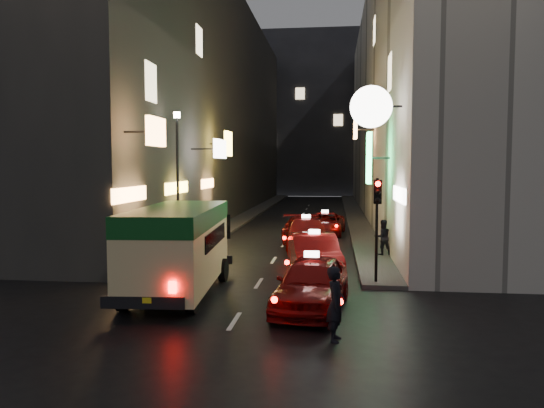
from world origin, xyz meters
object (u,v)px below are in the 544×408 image
at_px(minibus, 179,240).
at_px(traffic_light, 377,207).
at_px(pedestrian_crossing, 336,299).
at_px(lamp_post, 178,174).
at_px(taxi_near, 312,279).

relative_size(minibus, traffic_light, 1.88).
xyz_separation_m(minibus, pedestrian_crossing, (4.91, -3.91, -0.76)).
xyz_separation_m(pedestrian_crossing, lamp_post, (-6.83, 10.24, 2.73)).
bearing_deg(traffic_light, taxi_near, -123.29).
height_order(traffic_light, lamp_post, lamp_post).
bearing_deg(pedestrian_crossing, minibus, 57.95).
bearing_deg(taxi_near, traffic_light, 56.71).
distance_m(taxi_near, lamp_post, 10.22).
xyz_separation_m(taxi_near, lamp_post, (-6.16, 7.64, 2.85)).
bearing_deg(minibus, taxi_near, -17.09).
height_order(taxi_near, pedestrian_crossing, pedestrian_crossing).
height_order(minibus, taxi_near, minibus).
relative_size(minibus, lamp_post, 1.05).
xyz_separation_m(pedestrian_crossing, traffic_light, (1.37, 5.71, 1.70)).
distance_m(minibus, lamp_post, 6.91).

